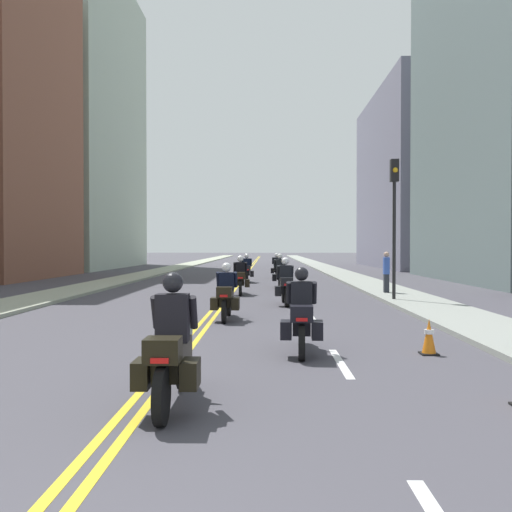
# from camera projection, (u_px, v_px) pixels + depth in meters

# --- Properties ---
(ground_plane) EXTENTS (264.00, 264.00, 0.00)m
(ground_plane) POSITION_uv_depth(u_px,v_px,m) (249.00, 269.00, 49.57)
(ground_plane) COLOR #44424A
(sidewalk_left) EXTENTS (2.28, 144.00, 0.12)m
(sidewalk_left) POSITION_uv_depth(u_px,v_px,m) (172.00, 268.00, 49.71)
(sidewalk_left) COLOR #9EA48C
(sidewalk_left) RESTS_ON ground
(sidewalk_right) EXTENTS (2.28, 144.00, 0.12)m
(sidewalk_right) POSITION_uv_depth(u_px,v_px,m) (327.00, 268.00, 49.43)
(sidewalk_right) COLOR gray
(sidewalk_right) RESTS_ON ground
(centreline_yellow_inner) EXTENTS (0.12, 132.00, 0.01)m
(centreline_yellow_inner) POSITION_uv_depth(u_px,v_px,m) (248.00, 269.00, 49.58)
(centreline_yellow_inner) COLOR yellow
(centreline_yellow_inner) RESTS_ON ground
(centreline_yellow_outer) EXTENTS (0.12, 132.00, 0.01)m
(centreline_yellow_outer) POSITION_uv_depth(u_px,v_px,m) (251.00, 269.00, 49.57)
(centreline_yellow_outer) COLOR yellow
(centreline_yellow_outer) RESTS_ON ground
(lane_dashes_white) EXTENTS (0.14, 56.40, 0.01)m
(lane_dashes_white) POSITION_uv_depth(u_px,v_px,m) (290.00, 283.00, 30.52)
(lane_dashes_white) COLOR silver
(lane_dashes_white) RESTS_ON ground
(building_left_2) EXTENTS (8.13, 20.24, 27.61)m
(building_left_2) POSITION_uv_depth(u_px,v_px,m) (81.00, 122.00, 52.59)
(building_left_2) COLOR #ACBCA8
(building_left_2) RESTS_ON ground
(building_right_2) EXTENTS (6.77, 21.44, 16.85)m
(building_right_2) POSITION_uv_depth(u_px,v_px,m) (409.00, 181.00, 53.97)
(building_right_2) COLOR slate
(building_right_2) RESTS_ON ground
(motorcycle_0) EXTENTS (0.76, 2.28, 1.68)m
(motorcycle_0) POSITION_uv_depth(u_px,v_px,m) (172.00, 353.00, 6.86)
(motorcycle_0) COLOR black
(motorcycle_0) RESTS_ON ground
(motorcycle_1) EXTENTS (0.78, 2.21, 1.61)m
(motorcycle_1) POSITION_uv_depth(u_px,v_px,m) (302.00, 318.00, 10.36)
(motorcycle_1) COLOR black
(motorcycle_1) RESTS_ON ground
(motorcycle_2) EXTENTS (0.76, 2.17, 1.56)m
(motorcycle_2) POSITION_uv_depth(u_px,v_px,m) (226.00, 296.00, 15.11)
(motorcycle_2) COLOR black
(motorcycle_2) RESTS_ON ground
(motorcycle_3) EXTENTS (0.78, 2.23, 1.63)m
(motorcycle_3) POSITION_uv_depth(u_px,v_px,m) (286.00, 286.00, 18.98)
(motorcycle_3) COLOR black
(motorcycle_3) RESTS_ON ground
(motorcycle_4) EXTENTS (0.78, 2.29, 1.62)m
(motorcycle_4) POSITION_uv_depth(u_px,v_px,m) (240.00, 279.00, 23.12)
(motorcycle_4) COLOR black
(motorcycle_4) RESTS_ON ground
(motorcycle_5) EXTENTS (0.76, 2.31, 1.66)m
(motorcycle_5) POSITION_uv_depth(u_px,v_px,m) (280.00, 274.00, 26.91)
(motorcycle_5) COLOR black
(motorcycle_5) RESTS_ON ground
(motorcycle_6) EXTENTS (0.78, 2.17, 1.61)m
(motorcycle_6) POSITION_uv_depth(u_px,v_px,m) (247.00, 271.00, 31.02)
(motorcycle_6) COLOR black
(motorcycle_6) RESTS_ON ground
(motorcycle_7) EXTENTS (0.77, 2.13, 1.59)m
(motorcycle_7) POSITION_uv_depth(u_px,v_px,m) (277.00, 268.00, 34.97)
(motorcycle_7) COLOR black
(motorcycle_7) RESTS_ON ground
(traffic_cone_1) EXTENTS (0.32, 0.32, 0.66)m
(traffic_cone_1) POSITION_uv_depth(u_px,v_px,m) (429.00, 337.00, 10.27)
(traffic_cone_1) COLOR black
(traffic_cone_1) RESTS_ON ground
(traffic_light_near) EXTENTS (0.28, 0.38, 5.12)m
(traffic_light_near) POSITION_uv_depth(u_px,v_px,m) (394.00, 204.00, 19.85)
(traffic_light_near) COLOR black
(traffic_light_near) RESTS_ON ground
(pedestrian_0) EXTENTS (0.24, 0.49, 1.79)m
(pedestrian_0) POSITION_uv_depth(u_px,v_px,m) (386.00, 273.00, 22.75)
(pedestrian_0) COLOR #282C34
(pedestrian_0) RESTS_ON ground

